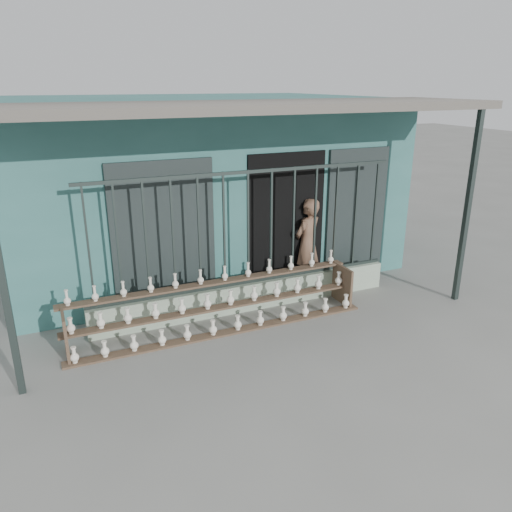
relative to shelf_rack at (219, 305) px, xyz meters
name	(u,v)px	position (x,y,z in m)	size (l,w,h in m)	color
ground	(285,345)	(0.64, -0.89, -0.36)	(60.00, 60.00, 0.00)	slate
workshop_building	(192,179)	(0.65, 3.34, 1.26)	(7.40, 6.60, 3.21)	#316865
parapet_wall	(248,296)	(0.64, 0.41, -0.14)	(5.00, 0.20, 0.45)	#9FB39A
security_fence	(248,229)	(0.64, 0.41, 0.99)	(5.00, 0.04, 1.80)	#283330
shelf_rack	(219,305)	(0.00, 0.00, 0.00)	(4.50, 0.68, 0.85)	brown
elderly_woman	(307,244)	(1.92, 0.81, 0.45)	(0.59, 0.39, 1.62)	brown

